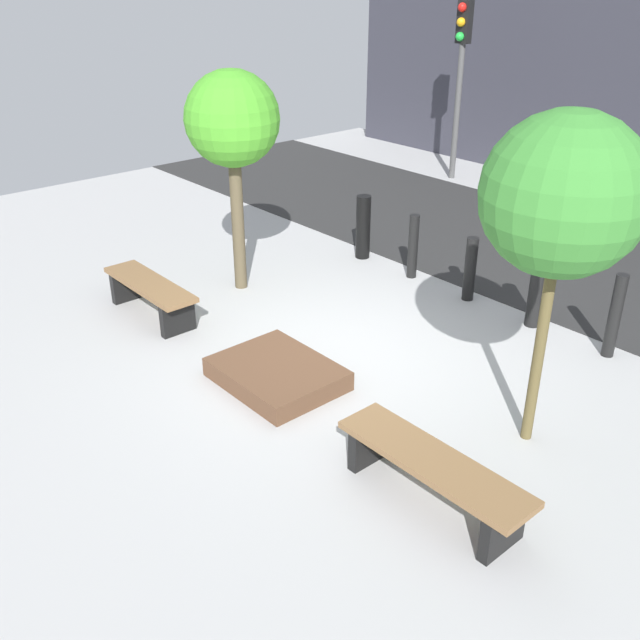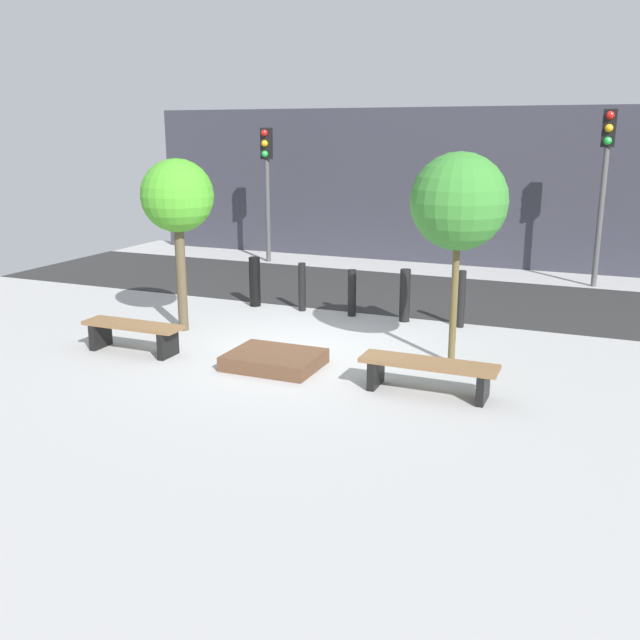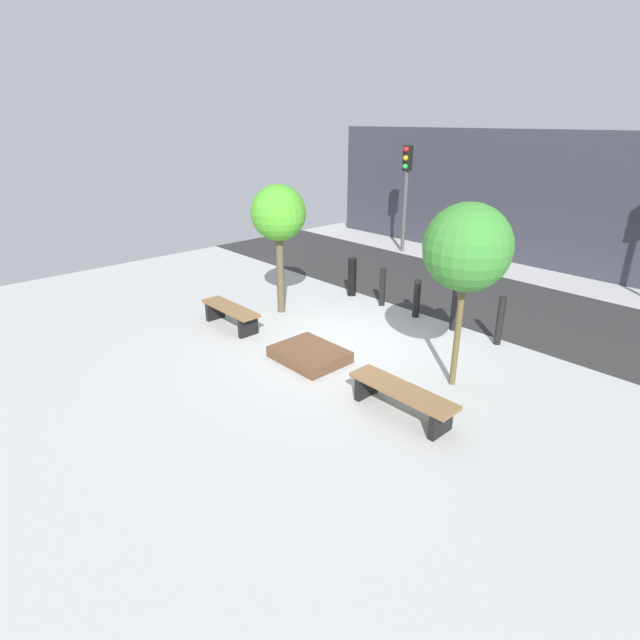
# 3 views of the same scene
# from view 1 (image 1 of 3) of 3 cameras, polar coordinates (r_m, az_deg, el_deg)

# --- Properties ---
(ground_plane) EXTENTS (18.00, 18.00, 0.00)m
(ground_plane) POSITION_cam_1_polar(r_m,az_deg,el_deg) (8.24, 1.37, -2.91)
(ground_plane) COLOR #A6A6A6
(road_strip) EXTENTS (18.00, 4.03, 0.01)m
(road_strip) POSITION_cam_1_polar(r_m,az_deg,el_deg) (11.60, 18.66, 4.73)
(road_strip) COLOR #2A2A2A
(road_strip) RESTS_ON ground
(bench_left) EXTENTS (1.64, 0.45, 0.47)m
(bench_left) POSITION_cam_1_polar(r_m,az_deg,el_deg) (9.29, -13.42, 2.20)
(bench_left) COLOR black
(bench_left) RESTS_ON ground
(bench_right) EXTENTS (1.80, 0.48, 0.44)m
(bench_right) POSITION_cam_1_polar(r_m,az_deg,el_deg) (6.08, 8.97, -11.81)
(bench_right) COLOR black
(bench_right) RESTS_ON ground
(planter_bed) EXTENTS (1.32, 1.04, 0.21)m
(planter_bed) POSITION_cam_1_polar(r_m,az_deg,el_deg) (7.71, -3.45, -4.32)
(planter_bed) COLOR brown
(planter_bed) RESTS_ON ground
(tree_behind_left_bench) EXTENTS (1.22, 1.22, 2.92)m
(tree_behind_left_bench) POSITION_cam_1_polar(r_m,az_deg,el_deg) (9.38, -7.03, 15.46)
(tree_behind_left_bench) COLOR brown
(tree_behind_left_bench) RESTS_ON ground
(tree_behind_right_bench) EXTENTS (1.38, 1.38, 3.08)m
(tree_behind_right_bench) POSITION_cam_1_polar(r_m,az_deg,el_deg) (6.18, 18.92, 9.34)
(tree_behind_right_bench) COLOR brown
(tree_behind_right_bench) RESTS_ON ground
(bollard_far_left) EXTENTS (0.22, 0.22, 0.97)m
(bollard_far_left) POSITION_cam_1_polar(r_m,az_deg,el_deg) (10.89, 3.47, 7.43)
(bollard_far_left) COLOR black
(bollard_far_left) RESTS_ON ground
(bollard_left) EXTENTS (0.14, 0.14, 0.93)m
(bollard_left) POSITION_cam_1_polar(r_m,az_deg,el_deg) (10.24, 7.46, 5.85)
(bollard_left) COLOR black
(bollard_left) RESTS_ON ground
(bollard_center) EXTENTS (0.16, 0.16, 0.88)m
(bollard_center) POSITION_cam_1_polar(r_m,az_deg,el_deg) (9.66, 11.92, 4.01)
(bollard_center) COLOR black
(bollard_center) RESTS_ON ground
(bollard_right) EXTENTS (0.19, 0.19, 0.96)m
(bollard_right) POSITION_cam_1_polar(r_m,az_deg,el_deg) (9.13, 16.95, 2.31)
(bollard_right) COLOR black
(bollard_right) RESTS_ON ground
(bollard_far_right) EXTENTS (0.14, 0.14, 1.01)m
(bollard_far_right) POSITION_cam_1_polar(r_m,az_deg,el_deg) (8.69, 22.51, 0.29)
(bollard_far_right) COLOR black
(bollard_far_right) RESTS_ON ground
(traffic_light_west) EXTENTS (0.28, 0.27, 3.44)m
(traffic_light_west) POSITION_cam_1_polar(r_m,az_deg,el_deg) (15.13, 11.21, 19.84)
(traffic_light_west) COLOR #4B4B4B
(traffic_light_west) RESTS_ON ground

